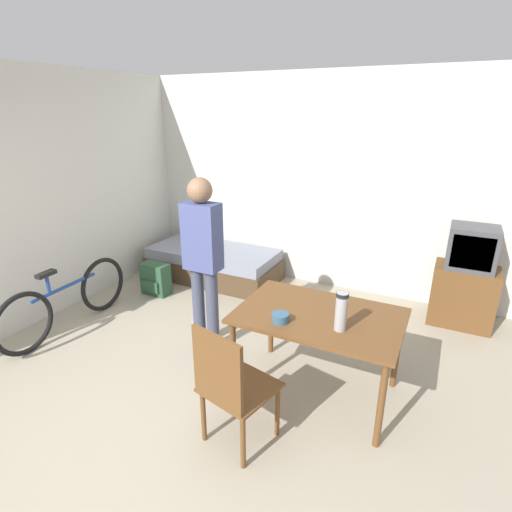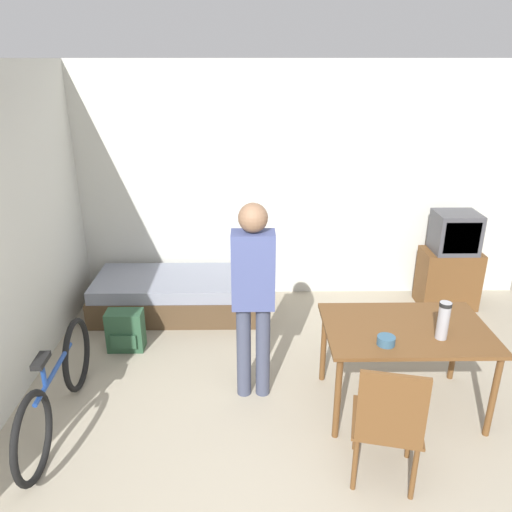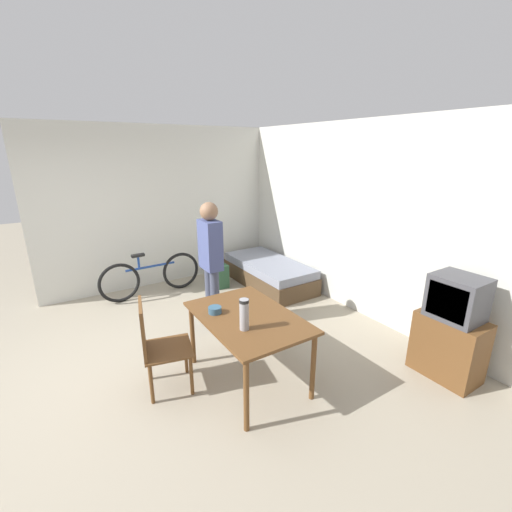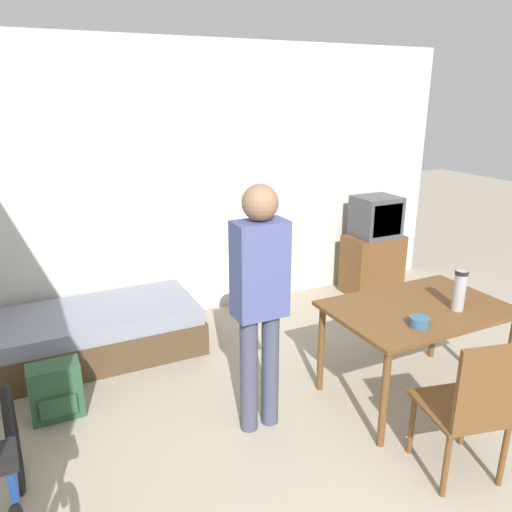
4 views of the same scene
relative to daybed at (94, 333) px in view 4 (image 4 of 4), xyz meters
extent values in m
cube|color=silver|center=(1.24, 0.54, 1.14)|extent=(5.70, 0.06, 2.70)
cube|color=#4C3823|center=(0.00, 0.00, -0.07)|extent=(1.81, 0.85, 0.29)
cube|color=gray|center=(0.00, 0.00, 0.15)|extent=(1.76, 0.83, 0.14)
cube|color=brown|center=(3.13, 0.13, 0.12)|extent=(0.64, 0.41, 0.67)
cube|color=#424247|center=(3.13, 0.13, 0.69)|extent=(0.47, 0.41, 0.45)
cube|color=black|center=(3.13, -0.06, 0.69)|extent=(0.39, 0.01, 0.35)
cube|color=brown|center=(2.07, -1.68, 0.51)|extent=(1.28, 0.85, 0.03)
cylinder|color=brown|center=(1.49, -2.05, 0.14)|extent=(0.05, 0.05, 0.71)
cylinder|color=brown|center=(2.65, -2.05, 0.14)|extent=(0.05, 0.05, 0.71)
cylinder|color=brown|center=(1.49, -1.31, 0.14)|extent=(0.05, 0.05, 0.71)
cylinder|color=brown|center=(2.65, -1.31, 0.14)|extent=(0.05, 0.05, 0.71)
cube|color=brown|center=(1.75, -2.41, 0.22)|extent=(0.55, 0.55, 0.02)
cube|color=brown|center=(1.70, -2.61, 0.49)|extent=(0.41, 0.12, 0.51)
cylinder|color=brown|center=(1.98, -2.27, 0.00)|extent=(0.04, 0.04, 0.43)
cylinder|color=brown|center=(1.61, -2.18, 0.00)|extent=(0.04, 0.04, 0.43)
cylinder|color=brown|center=(1.89, -2.63, 0.00)|extent=(0.04, 0.04, 0.43)
cylinder|color=brown|center=(1.53, -2.55, 0.00)|extent=(0.04, 0.04, 0.43)
torus|color=black|center=(-0.66, -1.38, 0.10)|extent=(0.07, 0.64, 0.63)
cylinder|color=navy|center=(-0.64, -1.88, 0.28)|extent=(0.06, 0.79, 0.04)
cylinder|color=navy|center=(-0.64, -2.07, 0.38)|extent=(0.04, 0.04, 0.20)
cube|color=black|center=(-0.64, -2.07, 0.50)|extent=(0.09, 0.20, 0.04)
cylinder|color=#3D4256|center=(0.79, -1.50, 0.21)|extent=(0.12, 0.12, 0.84)
cylinder|color=#3D4256|center=(0.95, -1.50, 0.21)|extent=(0.12, 0.12, 0.84)
cube|color=#424C7F|center=(0.87, -1.50, 0.94)|extent=(0.34, 0.20, 0.63)
sphere|color=#846047|center=(0.87, -1.50, 1.37)|extent=(0.23, 0.23, 0.23)
cylinder|color=#99999E|center=(2.28, -1.84, 0.67)|extent=(0.09, 0.09, 0.30)
cylinder|color=black|center=(2.28, -1.84, 0.81)|extent=(0.09, 0.09, 0.03)
cylinder|color=#335670|center=(1.84, -1.93, 0.56)|extent=(0.13, 0.13, 0.07)
cube|color=#284C33|center=(-0.39, -0.78, -0.01)|extent=(0.35, 0.20, 0.41)
cube|color=#284C33|center=(-0.39, -0.89, -0.07)|extent=(0.25, 0.03, 0.14)
camera|label=1|loc=(2.87, -4.40, 2.05)|focal=28.00mm
camera|label=2|loc=(0.84, -5.08, 2.49)|focal=35.00mm
camera|label=3|loc=(4.69, -3.24, 2.11)|focal=24.00mm
camera|label=4|loc=(-0.45, -4.15, 2.01)|focal=35.00mm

